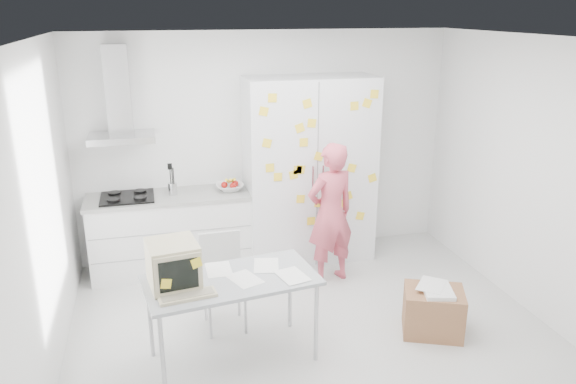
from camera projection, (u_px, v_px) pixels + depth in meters
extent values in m
cube|color=silver|center=(312.00, 332.00, 5.35)|extent=(4.50, 4.00, 0.02)
cube|color=white|center=(266.00, 146.00, 6.76)|extent=(4.50, 0.02, 2.70)
cube|color=white|center=(39.00, 220.00, 4.40)|extent=(0.02, 4.00, 2.70)
cube|color=white|center=(536.00, 179.00, 5.45)|extent=(0.02, 4.00, 2.70)
cube|color=white|center=(316.00, 38.00, 4.50)|extent=(4.50, 4.00, 0.02)
cube|color=white|center=(171.00, 234.00, 6.49)|extent=(1.80, 0.60, 0.88)
cube|color=gray|center=(172.00, 233.00, 6.17)|extent=(1.76, 0.01, 0.01)
cube|color=gray|center=(174.00, 256.00, 6.26)|extent=(1.76, 0.01, 0.01)
cube|color=#9E9E99|center=(169.00, 197.00, 6.35)|extent=(1.84, 0.63, 0.04)
cube|color=black|center=(127.00, 198.00, 6.24)|extent=(0.58, 0.50, 0.03)
cylinder|color=black|center=(114.00, 200.00, 6.08)|extent=(0.14, 0.14, 0.02)
cylinder|color=black|center=(140.00, 198.00, 6.15)|extent=(0.14, 0.14, 0.02)
cylinder|color=black|center=(114.00, 193.00, 6.30)|extent=(0.14, 0.14, 0.02)
cylinder|color=black|center=(140.00, 191.00, 6.37)|extent=(0.14, 0.14, 0.02)
cylinder|color=silver|center=(173.00, 189.00, 6.33)|extent=(0.10, 0.10, 0.14)
cylinder|color=black|center=(171.00, 180.00, 6.31)|extent=(0.01, 0.01, 0.30)
cylinder|color=black|center=(174.00, 180.00, 6.29)|extent=(0.01, 0.01, 0.30)
cylinder|color=black|center=(172.00, 180.00, 6.32)|extent=(0.01, 0.01, 0.30)
cube|color=black|center=(170.00, 166.00, 6.26)|extent=(0.05, 0.01, 0.07)
imported|color=white|center=(230.00, 187.00, 6.49)|extent=(0.31, 0.31, 0.08)
sphere|color=#B2140F|center=(224.00, 185.00, 6.49)|extent=(0.08, 0.08, 0.08)
sphere|color=#B2140F|center=(233.00, 186.00, 6.45)|extent=(0.08, 0.08, 0.08)
sphere|color=#B2140F|center=(235.00, 183.00, 6.54)|extent=(0.08, 0.08, 0.08)
cylinder|color=yellow|center=(228.00, 181.00, 6.49)|extent=(0.09, 0.17, 0.10)
cylinder|color=yellow|center=(230.00, 181.00, 6.49)|extent=(0.04, 0.17, 0.10)
cylinder|color=yellow|center=(232.00, 181.00, 6.50)|extent=(0.08, 0.17, 0.10)
cube|color=silver|center=(122.00, 137.00, 6.07)|extent=(0.70, 0.48, 0.07)
cube|color=silver|center=(118.00, 89.00, 6.02)|extent=(0.26, 0.24, 0.95)
cube|color=silver|center=(309.00, 170.00, 6.65)|extent=(1.50, 0.65, 2.20)
cube|color=slate|center=(317.00, 178.00, 6.35)|extent=(0.01, 0.01, 2.16)
cube|color=silver|center=(313.00, 179.00, 6.32)|extent=(0.02, 0.02, 0.30)
cube|color=silver|center=(323.00, 178.00, 6.35)|extent=(0.02, 0.02, 0.30)
cube|color=yellow|center=(354.00, 106.00, 6.19)|extent=(0.10, 0.00, 0.10)
cube|color=yellow|center=(367.00, 103.00, 6.22)|extent=(0.12, 0.00, 0.12)
cube|color=yellow|center=(372.00, 178.00, 6.52)|extent=(0.12, 0.00, 0.12)
cube|color=yellow|center=(298.00, 170.00, 6.25)|extent=(0.10, 0.00, 0.10)
cube|color=yellow|center=(319.00, 156.00, 6.27)|extent=(0.12, 0.00, 0.12)
cube|color=yellow|center=(348.00, 196.00, 6.51)|extent=(0.12, 0.00, 0.12)
cube|color=yellow|center=(301.00, 199.00, 6.37)|extent=(0.10, 0.00, 0.10)
cube|color=yellow|center=(307.00, 104.00, 6.05)|extent=(0.12, 0.00, 0.12)
cube|color=yellow|center=(325.00, 202.00, 6.46)|extent=(0.12, 0.00, 0.12)
cube|color=yellow|center=(352.00, 168.00, 6.41)|extent=(0.12, 0.00, 0.12)
cube|color=yellow|center=(341.00, 190.00, 6.46)|extent=(0.10, 0.00, 0.10)
cube|color=yellow|center=(300.00, 128.00, 6.11)|extent=(0.12, 0.00, 0.12)
cube|color=yellow|center=(278.00, 177.00, 6.22)|extent=(0.10, 0.00, 0.10)
cube|color=yellow|center=(270.00, 168.00, 6.17)|extent=(0.10, 0.00, 0.10)
cube|color=yellow|center=(264.00, 111.00, 5.95)|extent=(0.11, 0.00, 0.11)
cube|color=yellow|center=(311.00, 221.00, 6.49)|extent=(0.10, 0.00, 0.10)
cube|color=yellow|center=(301.00, 169.00, 6.26)|extent=(0.11, 0.00, 0.11)
cube|color=yellow|center=(360.00, 216.00, 6.63)|extent=(0.11, 0.00, 0.11)
cube|color=yellow|center=(374.00, 94.00, 6.21)|extent=(0.10, 0.00, 0.10)
cube|color=yellow|center=(304.00, 142.00, 6.17)|extent=(0.10, 0.00, 0.10)
cube|color=yellow|center=(293.00, 175.00, 6.26)|extent=(0.11, 0.00, 0.11)
cube|color=yellow|center=(331.00, 225.00, 6.57)|extent=(0.10, 0.00, 0.10)
cube|color=yellow|center=(272.00, 98.00, 5.93)|extent=(0.10, 0.00, 0.10)
cube|color=yellow|center=(267.00, 143.00, 6.07)|extent=(0.12, 0.00, 0.12)
cube|color=yellow|center=(342.00, 204.00, 6.52)|extent=(0.11, 0.00, 0.11)
cube|color=yellow|center=(312.00, 123.00, 6.13)|extent=(0.11, 0.00, 0.11)
cube|color=yellow|center=(340.00, 161.00, 6.35)|extent=(0.11, 0.00, 0.11)
cube|color=yellow|center=(319.00, 203.00, 6.44)|extent=(0.11, 0.00, 0.11)
imported|color=#CD4F61|center=(330.00, 214.00, 6.13)|extent=(0.66, 0.52, 1.59)
cube|color=#9CA0A6|center=(231.00, 280.00, 4.71)|extent=(1.52, 0.91, 0.03)
cylinder|color=#B0B0B5|center=(162.00, 357.00, 4.34)|extent=(0.04, 0.04, 0.74)
cylinder|color=#B0B0B5|center=(316.00, 322.00, 4.81)|extent=(0.04, 0.04, 0.74)
cylinder|color=#B0B0B5|center=(150.00, 319.00, 4.86)|extent=(0.04, 0.04, 0.74)
cylinder|color=#B0B0B5|center=(290.00, 292.00, 5.33)|extent=(0.04, 0.04, 0.74)
cube|color=#C4BA92|center=(173.00, 264.00, 4.56)|extent=(0.44, 0.46, 0.37)
cube|color=#C4BA92|center=(178.00, 275.00, 4.37)|extent=(0.37, 0.07, 0.33)
cube|color=black|center=(179.00, 275.00, 4.36)|extent=(0.31, 0.05, 0.26)
cube|color=yellow|center=(166.00, 284.00, 4.33)|extent=(0.09, 0.02, 0.09)
cube|color=yellow|center=(197.00, 263.00, 4.38)|extent=(0.10, 0.02, 0.10)
cube|color=#C4BA92|center=(188.00, 296.00, 4.39)|extent=(0.47, 0.21, 0.03)
cube|color=gray|center=(188.00, 294.00, 4.39)|extent=(0.42, 0.17, 0.01)
cube|color=white|center=(245.00, 279.00, 4.70)|extent=(0.31, 0.36, 0.00)
cube|color=white|center=(266.00, 265.00, 4.94)|extent=(0.27, 0.34, 0.00)
cube|color=white|center=(292.00, 276.00, 4.75)|extent=(0.28, 0.35, 0.00)
cube|color=white|center=(219.00, 269.00, 4.87)|extent=(0.22, 0.31, 0.00)
cube|color=beige|center=(224.00, 285.00, 5.29)|extent=(0.42, 0.42, 0.04)
cube|color=beige|center=(220.00, 254.00, 5.39)|extent=(0.39, 0.04, 0.45)
cylinder|color=#BBBABF|center=(210.00, 318.00, 5.17)|extent=(0.03, 0.03, 0.42)
cylinder|color=#BBBABF|center=(246.00, 313.00, 5.25)|extent=(0.03, 0.03, 0.42)
cylinder|color=#BBBABF|center=(205.00, 301.00, 5.48)|extent=(0.03, 0.03, 0.42)
cylinder|color=#BBBABF|center=(239.00, 297.00, 5.56)|extent=(0.03, 0.03, 0.42)
cube|color=#93623F|center=(433.00, 312.00, 5.27)|extent=(0.67, 0.61, 0.43)
cube|color=silver|center=(438.00, 290.00, 5.18)|extent=(0.35, 0.41, 0.04)
cube|color=silver|center=(431.00, 285.00, 5.24)|extent=(0.38, 0.39, 0.00)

